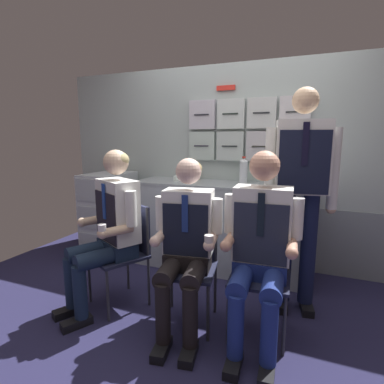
{
  "coord_description": "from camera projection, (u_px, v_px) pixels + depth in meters",
  "views": [
    {
      "loc": [
        0.83,
        -1.89,
        1.38
      ],
      "look_at": [
        -0.15,
        0.48,
        0.92
      ],
      "focal_mm": 28.51,
      "sensor_mm": 36.0,
      "label": 1
    }
  ],
  "objects": [
    {
      "name": "sparkling_bottle_green",
      "position": [
        243.0,
        172.0,
        3.15
      ],
      "size": [
        0.06,
        0.06,
        0.24
      ],
      "color": "#47995E",
      "rests_on": "galley_counter"
    },
    {
      "name": "crew_member_standing",
      "position": [
        301.0,
        181.0,
        2.34
      ],
      "size": [
        0.54,
        0.32,
        1.75
      ],
      "color": "black",
      "rests_on": "ground"
    },
    {
      "name": "folding_chair_right",
      "position": [
        262.0,
        261.0,
        2.18
      ],
      "size": [
        0.43,
        0.43,
        0.83
      ],
      "color": "#2D2D33",
      "rests_on": "ground"
    },
    {
      "name": "crew_member_left",
      "position": [
        109.0,
        223.0,
        2.42
      ],
      "size": [
        0.61,
        0.71,
        1.29
      ],
      "color": "black",
      "rests_on": "ground"
    },
    {
      "name": "galley_bulkhead",
      "position": [
        236.0,
        167.0,
        3.34
      ],
      "size": [
        4.2,
        0.14,
        2.15
      ],
      "color": "#A4B2AF",
      "rests_on": "ground"
    },
    {
      "name": "crew_member_right",
      "position": [
        260.0,
        240.0,
        2.0
      ],
      "size": [
        0.52,
        0.65,
        1.3
      ],
      "color": "black",
      "rests_on": "ground"
    },
    {
      "name": "coffee_cup_white",
      "position": [
        197.0,
        176.0,
        3.41
      ],
      "size": [
        0.07,
        0.07,
        0.07
      ],
      "color": "tan",
      "rests_on": "galley_counter"
    },
    {
      "name": "folding_chair_center",
      "position": [
        191.0,
        254.0,
        2.32
      ],
      "size": [
        0.46,
        0.46,
        0.83
      ],
      "color": "#2D2D33",
      "rests_on": "ground"
    },
    {
      "name": "service_trolley",
      "position": [
        110.0,
        212.0,
        3.59
      ],
      "size": [
        0.4,
        0.65,
        0.98
      ],
      "color": "black",
      "rests_on": "ground"
    },
    {
      "name": "ground",
      "position": [
        186.0,
        328.0,
        2.28
      ],
      "size": [
        4.8,
        4.8,
        0.04
      ],
      "primitive_type": "cube",
      "color": "#232143"
    },
    {
      "name": "folding_chair_left",
      "position": [
        128.0,
        243.0,
        2.55
      ],
      "size": [
        0.54,
        0.54,
        0.83
      ],
      "color": "#2D2D33",
      "rests_on": "ground"
    },
    {
      "name": "galley_counter",
      "position": [
        220.0,
        226.0,
        3.21
      ],
      "size": [
        1.85,
        0.53,
        0.92
      ],
      "color": "#A2AAB1",
      "rests_on": "ground"
    },
    {
      "name": "water_bottle_clear",
      "position": [
        243.0,
        172.0,
        2.89
      ],
      "size": [
        0.08,
        0.08,
        0.29
      ],
      "color": "silver",
      "rests_on": "galley_counter"
    },
    {
      "name": "crew_member_center",
      "position": [
        186.0,
        239.0,
        2.13
      ],
      "size": [
        0.5,
        0.64,
        1.24
      ],
      "color": "black",
      "rests_on": "ground"
    },
    {
      "name": "espresso_cup_small",
      "position": [
        176.0,
        178.0,
        3.29
      ],
      "size": [
        0.07,
        0.07,
        0.06
      ],
      "color": "white",
      "rests_on": "galley_counter"
    }
  ]
}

